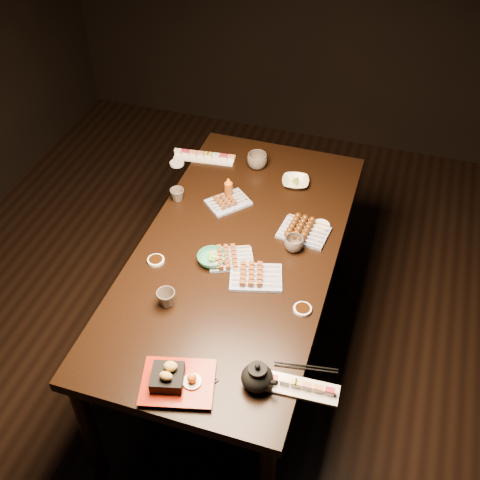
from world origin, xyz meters
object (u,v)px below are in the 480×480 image
at_px(teacup_far_right, 257,161).
at_px(teapot, 257,375).
at_px(edamame_bowl_green, 212,259).
at_px(teacup_mid_right, 294,244).
at_px(yakitori_plate_center, 231,256).
at_px(condiment_bottle, 228,188).
at_px(sushi_platter_near, 296,385).
at_px(teacup_near_left, 166,298).
at_px(yakitori_plate_left, 228,199).
at_px(tempura_tray, 177,377).
at_px(yakitori_plate_right, 256,274).
at_px(teacup_far_left, 177,195).
at_px(sushi_platter_far, 205,155).
at_px(edamame_bowl_cream, 296,182).
at_px(dining_table, 237,304).

distance_m(teacup_far_right, teapot, 1.38).
bearing_deg(edamame_bowl_green, teacup_mid_right, 30.04).
height_order(yakitori_plate_center, condiment_bottle, condiment_bottle).
height_order(sushi_platter_near, edamame_bowl_green, edamame_bowl_green).
relative_size(teacup_near_left, teapot, 0.56).
height_order(yakitori_plate_left, tempura_tray, tempura_tray).
height_order(yakitori_plate_center, yakitori_plate_right, yakitori_plate_right).
bearing_deg(teacup_far_left, sushi_platter_near, -47.19).
height_order(sushi_platter_far, yakitori_plate_left, yakitori_plate_left).
distance_m(edamame_bowl_cream, teacup_mid_right, 0.49).
bearing_deg(yakitori_plate_left, edamame_bowl_cream, -6.83).
height_order(teapot, condiment_bottle, condiment_bottle).
relative_size(yakitori_plate_left, teacup_far_right, 1.87).
xyz_separation_m(dining_table, sushi_platter_near, (0.43, -0.64, 0.39)).
xyz_separation_m(yakitori_plate_left, teacup_near_left, (-0.04, -0.71, 0.01)).
bearing_deg(teacup_near_left, teacup_mid_right, 48.68).
bearing_deg(yakitori_plate_left, condiment_bottle, 57.74).
bearing_deg(condiment_bottle, tempura_tray, -81.29).
xyz_separation_m(sushi_platter_far, yakitori_plate_center, (0.39, -0.72, 0.01)).
bearing_deg(edamame_bowl_green, sushi_platter_far, 112.47).
bearing_deg(teacup_near_left, yakitori_plate_right, 39.08).
bearing_deg(edamame_bowl_cream, teacup_far_left, -150.67).
xyz_separation_m(yakitori_plate_center, condiment_bottle, (-0.15, 0.42, 0.04)).
bearing_deg(teacup_mid_right, yakitori_plate_right, -116.03).
relative_size(dining_table, yakitori_plate_right, 7.91).
xyz_separation_m(yakitori_plate_right, teacup_mid_right, (0.11, 0.23, 0.01)).
bearing_deg(tempura_tray, teacup_near_left, 104.36).
relative_size(sushi_platter_far, condiment_bottle, 2.56).
relative_size(sushi_platter_far, edamame_bowl_green, 2.48).
bearing_deg(condiment_bottle, teacup_mid_right, -33.29).
xyz_separation_m(teacup_far_right, teapot, (0.39, -1.32, 0.02)).
relative_size(yakitori_plate_right, edamame_bowl_cream, 1.64).
distance_m(sushi_platter_far, teapot, 1.48).
relative_size(sushi_platter_near, teapot, 2.27).
distance_m(yakitori_plate_left, teacup_mid_right, 0.45).
bearing_deg(sushi_platter_near, teacup_far_right, 109.49).
relative_size(yakitori_plate_center, teacup_far_left, 2.80).
bearing_deg(teacup_far_right, teacup_near_left, -94.64).
bearing_deg(tempura_tray, sushi_platter_near, 1.81).
bearing_deg(yakitori_plate_right, teacup_far_right, 90.88).
bearing_deg(yakitori_plate_left, sushi_platter_far, 78.50).
distance_m(dining_table, teacup_mid_right, 0.49).
bearing_deg(teacup_mid_right, teacup_far_right, 121.14).
height_order(yakitori_plate_left, teacup_mid_right, teacup_mid_right).
bearing_deg(condiment_bottle, yakitori_plate_left, -74.01).
distance_m(yakitori_plate_left, edamame_bowl_cream, 0.38).
bearing_deg(teacup_near_left, sushi_platter_far, 101.52).
xyz_separation_m(sushi_platter_far, yakitori_plate_left, (0.25, -0.33, 0.01)).
bearing_deg(teacup_far_left, edamame_bowl_green, -49.33).
bearing_deg(sushi_platter_near, teapot, -170.67).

